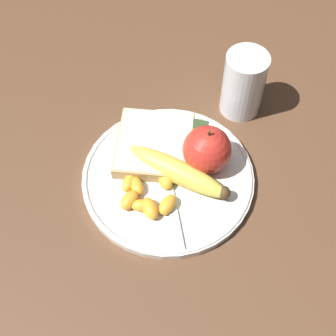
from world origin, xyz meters
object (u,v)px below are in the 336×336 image
apple (207,150)px  jam_packet (195,134)px  fork (167,178)px  plate (168,177)px  juice_glass (243,85)px  banana (178,171)px  bread_slice (155,145)px

apple → jam_packet: bearing=-147.2°
fork → apple: bearing=-73.4°
plate → jam_packet: jam_packet is taller
juice_glass → banana: juice_glass is taller
banana → fork: size_ratio=0.90×
banana → jam_packet: size_ratio=3.90×
fork → jam_packet: 0.08m
juice_glass → apple: 0.13m
plate → apple: (-0.03, 0.05, 0.04)m
banana → fork: banana is taller
apple → banana: apple is taller
apple → bread_slice: (-0.01, -0.08, -0.02)m
bread_slice → plate: bearing=37.5°
apple → jam_packet: size_ratio=1.87×
plate → banana: 0.03m
banana → jam_packet: bearing=174.3°
plate → juice_glass: size_ratio=2.30×
plate → banana: (-0.00, 0.01, 0.02)m
apple → banana: (0.03, -0.03, -0.02)m
banana → bread_slice: banana is taller
plate → juice_glass: bearing=155.1°
jam_packet → juice_glass: bearing=148.9°
apple → juice_glass: bearing=167.6°
juice_glass → banana: size_ratio=0.66×
plate → bread_slice: size_ratio=1.88×
banana → jam_packet: 0.07m
bread_slice → jam_packet: (-0.03, 0.05, -0.00)m
plate → fork: 0.01m
plate → bread_slice: bearing=-142.5°
juice_glass → fork: 0.19m
plate → jam_packet: bearing=163.6°
plate → jam_packet: size_ratio=5.94×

